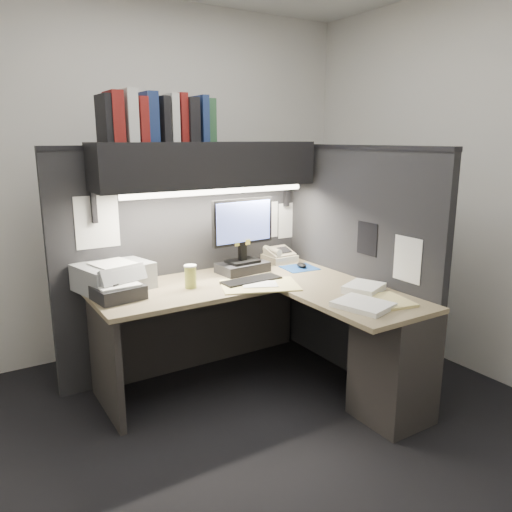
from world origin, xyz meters
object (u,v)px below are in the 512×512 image
(overhead_shelf, at_px, (208,165))
(monitor, at_px, (243,243))
(printer, at_px, (114,276))
(coffee_cup, at_px, (191,277))
(desk, at_px, (308,338))
(telephone, at_px, (279,256))
(notebook_stack, at_px, (118,292))
(keyboard, at_px, (251,281))

(overhead_shelf, xyz_separation_m, monitor, (0.23, -0.07, -0.56))
(overhead_shelf, distance_m, printer, 0.97)
(coffee_cup, relative_size, printer, 0.34)
(desk, xyz_separation_m, telephone, (0.33, 0.81, 0.33))
(monitor, xyz_separation_m, coffee_cup, (-0.49, -0.16, -0.14))
(desk, relative_size, notebook_stack, 6.16)
(monitor, relative_size, coffee_cup, 3.76)
(overhead_shelf, distance_m, coffee_cup, 0.78)
(desk, distance_m, coffee_cup, 0.84)
(monitor, bearing_deg, coffee_cup, -166.14)
(monitor, height_order, keyboard, monitor)
(notebook_stack, bearing_deg, desk, -28.02)
(overhead_shelf, distance_m, keyboard, 0.84)
(overhead_shelf, height_order, telephone, overhead_shelf)
(overhead_shelf, height_order, printer, overhead_shelf)
(desk, distance_m, telephone, 0.93)
(desk, relative_size, overhead_shelf, 1.10)
(telephone, bearing_deg, coffee_cup, -163.15)
(overhead_shelf, height_order, notebook_stack, overhead_shelf)
(desk, xyz_separation_m, coffee_cup, (-0.56, 0.52, 0.36))
(coffee_cup, height_order, notebook_stack, coffee_cup)
(desk, height_order, printer, printer)
(overhead_shelf, bearing_deg, monitor, -17.07)
(coffee_cup, relative_size, notebook_stack, 0.51)
(keyboard, xyz_separation_m, printer, (-0.83, 0.33, 0.07))
(desk, relative_size, coffee_cup, 12.00)
(overhead_shelf, xyz_separation_m, keyboard, (0.15, -0.32, -0.76))
(overhead_shelf, bearing_deg, telephone, 5.02)
(overhead_shelf, relative_size, printer, 3.67)
(coffee_cup, distance_m, notebook_stack, 0.47)
(telephone, bearing_deg, keyboard, -142.97)
(coffee_cup, bearing_deg, printer, 150.77)
(printer, bearing_deg, desk, -51.68)
(coffee_cup, bearing_deg, overhead_shelf, 41.99)
(desk, height_order, monitor, monitor)
(keyboard, distance_m, coffee_cup, 0.42)
(keyboard, bearing_deg, desk, -72.01)
(monitor, relative_size, notebook_stack, 1.93)
(desk, relative_size, monitor, 3.19)
(desk, height_order, notebook_stack, notebook_stack)
(desk, xyz_separation_m, keyboard, (-0.15, 0.43, 0.30))
(coffee_cup, bearing_deg, notebook_stack, 177.43)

